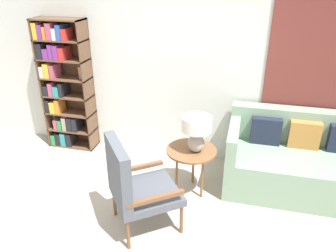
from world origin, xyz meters
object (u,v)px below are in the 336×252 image
at_px(bookshelf, 62,85).
at_px(table_lamp, 197,130).
at_px(armchair, 133,183).
at_px(couch, 301,162).
at_px(side_table, 191,154).

bearing_deg(bookshelf, table_lamp, -19.42).
height_order(bookshelf, armchair, bookshelf).
xyz_separation_m(bookshelf, couch, (3.30, -0.29, -0.62)).
xyz_separation_m(couch, side_table, (-1.28, -0.42, 0.17)).
height_order(armchair, side_table, armchair).
bearing_deg(table_lamp, couch, 19.54).
xyz_separation_m(armchair, couch, (1.73, 1.18, -0.21)).
bearing_deg(table_lamp, side_table, 160.41).
bearing_deg(bookshelf, side_table, -19.42).
height_order(couch, side_table, couch).
height_order(bookshelf, couch, bookshelf).
xyz_separation_m(couch, table_lamp, (-1.23, -0.44, 0.50)).
distance_m(armchair, couch, 2.10).
relative_size(side_table, table_lamp, 1.37).
relative_size(bookshelf, table_lamp, 4.41).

